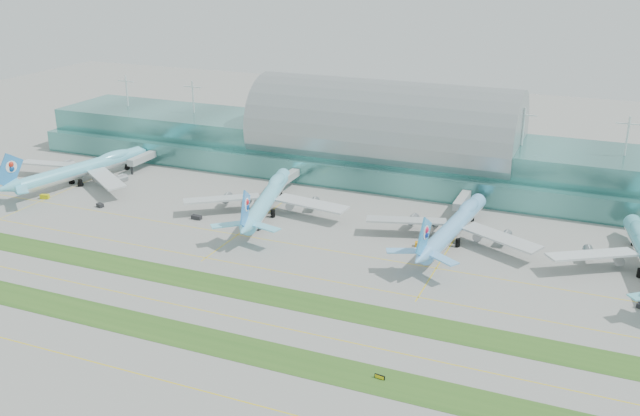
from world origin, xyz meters
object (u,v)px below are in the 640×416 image
at_px(airliner_b, 268,197).
at_px(airliner_c, 455,225).
at_px(taxiway_sign_east, 380,377).
at_px(airliner_a, 83,168).
at_px(terminal, 383,145).

bearing_deg(airliner_b, airliner_c, -13.58).
bearing_deg(airliner_c, taxiway_sign_east, -82.92).
bearing_deg(airliner_a, airliner_b, 11.06).
bearing_deg(airliner_c, terminal, 131.80).
bearing_deg(airliner_c, airliner_a, -175.55).
bearing_deg(airliner_a, terminal, 40.21).
distance_m(airliner_c, taxiway_sign_east, 92.08).
xyz_separation_m(airliner_b, airliner_c, (73.61, 0.19, -0.19)).
bearing_deg(taxiway_sign_east, airliner_b, 137.64).
height_order(airliner_b, taxiway_sign_east, airliner_b).
distance_m(airliner_b, taxiway_sign_east, 119.51).
bearing_deg(airliner_b, airliner_a, 164.63).
relative_size(airliner_a, taxiway_sign_east, 28.26).
xyz_separation_m(terminal, airliner_b, (-26.23, -64.22, -7.88)).
height_order(airliner_a, airliner_b, airliner_a).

